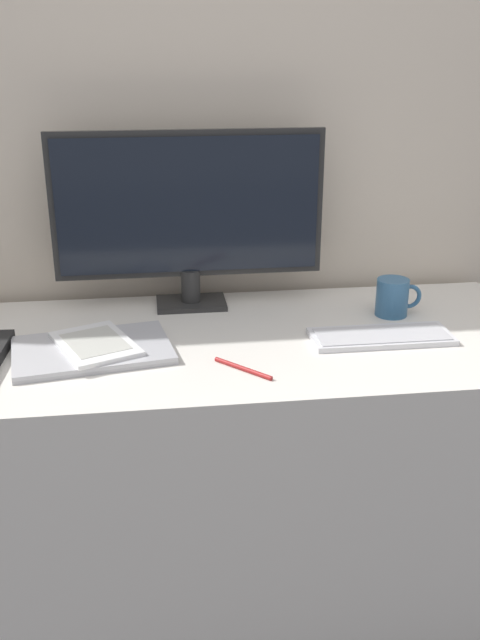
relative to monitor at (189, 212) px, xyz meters
name	(u,v)px	position (x,y,z in m)	size (l,w,h in m)	color
wall_back	(201,97)	(0.04, 0.13, 0.25)	(3.60, 0.05, 2.40)	beige
desk	(220,480)	(0.04, -0.22, -0.59)	(1.45, 0.60, 0.72)	silver
monitor	(189,212)	(0.00, 0.00, 0.00)	(0.63, 0.11, 0.42)	#262626
keyboard	(381,336)	(0.39, -0.27, -0.22)	(0.31, 0.12, 0.01)	silver
laptop	(92,350)	(-0.22, -0.26, -0.22)	(0.35, 0.26, 0.02)	#A3A3A8
ereader	(95,344)	(-0.22, -0.26, -0.21)	(0.21, 0.24, 0.01)	white
coffee_mug	(393,297)	(0.47, -0.13, -0.19)	(0.11, 0.08, 0.09)	#336089
pen	(243,368)	(0.08, -0.38, -0.23)	(0.10, 0.11, 0.01)	maroon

